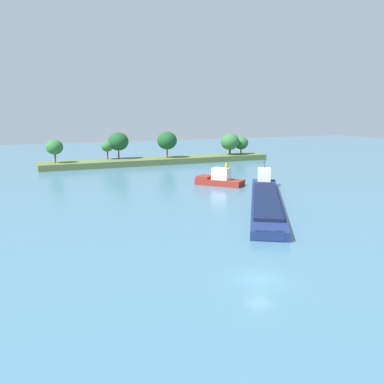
# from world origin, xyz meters

# --- Properties ---
(ground_plane) EXTENTS (400.00, 400.00, 0.00)m
(ground_plane) POSITION_xyz_m (0.00, 0.00, 0.00)
(ground_plane) COLOR teal
(treeline_island) EXTENTS (75.16, 11.18, 10.20)m
(treeline_island) POSITION_xyz_m (27.23, 94.31, 3.40)
(treeline_island) COLOR #566B3D
(treeline_island) RESTS_ON ground
(tugboat) EXTENTS (10.10, 10.92, 5.14)m
(tugboat) POSITION_xyz_m (22.35, 50.05, 1.32)
(tugboat) COLOR maroon
(tugboat) RESTS_ON ground
(cargo_barge) EXTENTS (27.99, 39.22, 5.86)m
(cargo_barge) POSITION_xyz_m (20.43, 28.67, 0.92)
(cargo_barge) COLOR navy
(cargo_barge) RESTS_ON ground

